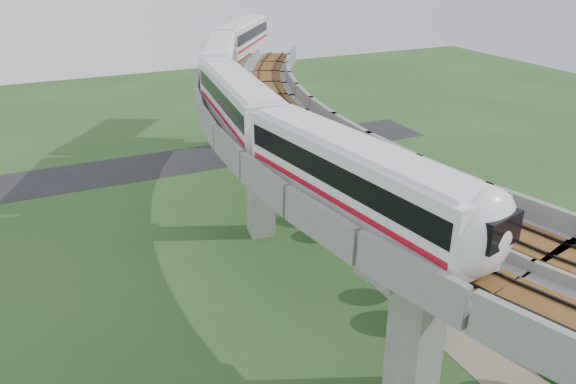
# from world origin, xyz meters

# --- Properties ---
(ground) EXTENTS (160.00, 160.00, 0.00)m
(ground) POSITION_xyz_m (0.00, 0.00, 0.00)
(ground) COLOR #274E1F
(ground) RESTS_ON ground
(dirt_lot) EXTENTS (18.00, 26.00, 0.04)m
(dirt_lot) POSITION_xyz_m (14.00, -2.00, 0.02)
(dirt_lot) COLOR gray
(dirt_lot) RESTS_ON ground
(asphalt_road) EXTENTS (60.00, 8.00, 0.03)m
(asphalt_road) POSITION_xyz_m (0.00, 30.00, 0.01)
(asphalt_road) COLOR #232326
(asphalt_road) RESTS_ON ground
(viaduct) EXTENTS (19.58, 73.98, 11.40)m
(viaduct) POSITION_xyz_m (3.84, 0.00, 9.05)
(viaduct) COLOR #99968E
(viaduct) RESTS_ON ground
(metro_train) EXTENTS (19.01, 59.59, 3.64)m
(metro_train) POSITION_xyz_m (1.99, 13.90, 12.31)
(metro_train) COLOR white
(metro_train) RESTS_ON ground
(fence) EXTENTS (3.87, 38.73, 1.50)m
(fence) POSITION_xyz_m (9.75, 0.00, 0.75)
(fence) COLOR #2D382D
(fence) RESTS_ON ground
(tree_0) EXTENTS (2.14, 2.14, 2.45)m
(tree_0) POSITION_xyz_m (11.02, 20.93, 1.54)
(tree_0) COLOR #382314
(tree_0) RESTS_ON ground
(tree_1) EXTENTS (2.71, 2.71, 3.10)m
(tree_1) POSITION_xyz_m (8.70, 16.15, 1.94)
(tree_1) COLOR #382314
(tree_1) RESTS_ON ground
(tree_2) EXTENTS (3.03, 3.03, 3.66)m
(tree_2) POSITION_xyz_m (8.00, 9.68, 2.36)
(tree_2) COLOR #382314
(tree_2) RESTS_ON ground
(tree_3) EXTENTS (2.61, 2.61, 2.99)m
(tree_3) POSITION_xyz_m (7.21, 6.73, 1.88)
(tree_3) COLOR #382314
(tree_3) RESTS_ON ground
(tree_4) EXTENTS (2.17, 2.17, 3.03)m
(tree_4) POSITION_xyz_m (6.38, -2.65, 2.10)
(tree_4) COLOR #382314
(tree_4) RESTS_ON ground
(tree_5) EXTENTS (2.86, 2.86, 3.27)m
(tree_5) POSITION_xyz_m (6.01, -5.75, 2.05)
(tree_5) COLOR #382314
(tree_5) RESTS_ON ground
(tree_6) EXTENTS (2.71, 2.71, 3.56)m
(tree_6) POSITION_xyz_m (7.76, -13.73, 2.40)
(tree_6) COLOR #382314
(tree_6) RESTS_ON ground
(car_red) EXTENTS (4.30, 2.92, 1.34)m
(car_red) POSITION_xyz_m (13.38, -0.61, 0.71)
(car_red) COLOR red
(car_red) RESTS_ON dirt_lot
(car_dark) EXTENTS (4.89, 2.57, 1.35)m
(car_dark) POSITION_xyz_m (15.25, 6.81, 0.72)
(car_dark) COLOR black
(car_dark) RESTS_ON dirt_lot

